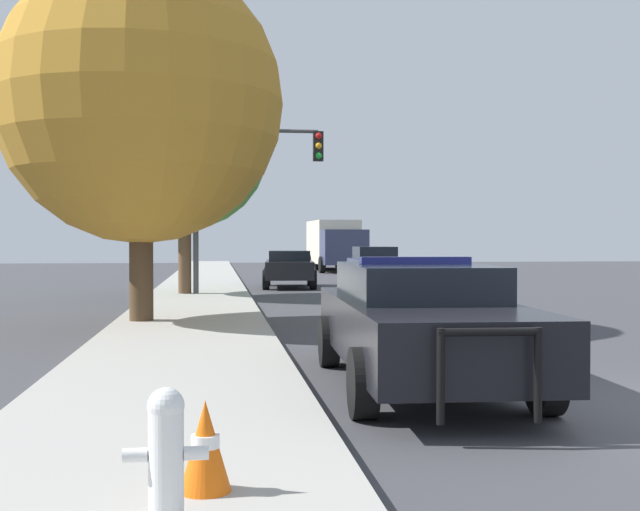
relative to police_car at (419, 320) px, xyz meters
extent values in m
cube|color=#A3A099|center=(-2.88, -1.59, -0.71)|extent=(3.00, 110.00, 0.13)
cube|color=black|center=(0.00, -0.05, -0.09)|extent=(2.05, 5.27, 0.68)
cube|color=black|center=(0.01, 0.21, 0.45)|extent=(1.69, 2.76, 0.41)
cylinder|color=black|center=(0.84, -1.69, -0.43)|extent=(0.27, 0.70, 0.69)
cylinder|color=black|center=(-0.97, -1.62, -0.43)|extent=(0.27, 0.70, 0.69)
cylinder|color=black|center=(0.97, 1.53, -0.43)|extent=(0.27, 0.70, 0.69)
cylinder|color=black|center=(-0.84, 1.60, -0.43)|extent=(0.27, 0.70, 0.69)
cylinder|color=black|center=(0.31, -2.78, -0.19)|extent=(0.07, 0.07, 0.80)
cylinder|color=black|center=(-0.53, -2.75, -0.19)|extent=(0.07, 0.07, 0.80)
cylinder|color=black|center=(-0.11, -2.77, 0.18)|extent=(0.88, 0.10, 0.07)
cube|color=navy|center=(0.01, 0.21, 0.70)|extent=(1.34, 0.25, 0.09)
cube|color=navy|center=(0.93, -0.09, -0.06)|extent=(0.16, 3.74, 0.19)
cylinder|color=white|center=(-2.66, -4.57, -0.34)|extent=(0.20, 0.20, 0.62)
sphere|color=white|center=(-2.66, -4.57, 0.00)|extent=(0.21, 0.21, 0.21)
cylinder|color=white|center=(-2.83, -4.57, -0.28)|extent=(0.14, 0.08, 0.08)
cylinder|color=white|center=(-2.48, -4.57, -0.28)|extent=(0.14, 0.08, 0.08)
cylinder|color=#424247|center=(-2.96, 15.12, 1.88)|extent=(0.16, 0.16, 5.07)
cylinder|color=#424247|center=(-1.11, 15.12, 4.27)|extent=(3.70, 0.11, 0.11)
cube|color=black|center=(0.74, 15.12, 3.82)|extent=(0.30, 0.24, 0.90)
sphere|color=red|center=(0.74, 14.99, 4.12)|extent=(0.20, 0.20, 0.20)
sphere|color=orange|center=(0.74, 14.99, 3.82)|extent=(0.20, 0.20, 0.20)
sphere|color=green|center=(0.74, 14.99, 3.52)|extent=(0.20, 0.20, 0.20)
cube|color=black|center=(0.30, 20.02, -0.11)|extent=(2.01, 4.23, 0.63)
cube|color=black|center=(0.28, 19.81, 0.39)|extent=(1.62, 2.25, 0.37)
cylinder|color=black|center=(-0.42, 21.35, -0.43)|extent=(0.30, 0.72, 0.70)
cylinder|color=black|center=(1.23, 21.22, -0.43)|extent=(0.30, 0.72, 0.70)
cylinder|color=black|center=(-0.62, 18.81, -0.43)|extent=(0.30, 0.72, 0.70)
cylinder|color=black|center=(1.02, 18.68, -0.43)|extent=(0.30, 0.72, 0.70)
cube|color=#333856|center=(4.46, 39.44, -0.17)|extent=(2.02, 4.16, 0.55)
cube|color=black|center=(4.47, 39.24, 0.35)|extent=(1.66, 2.20, 0.50)
cylinder|color=black|center=(3.51, 40.66, -0.45)|extent=(0.28, 0.68, 0.66)
cylinder|color=black|center=(5.27, 40.75, -0.45)|extent=(0.28, 0.68, 0.66)
cylinder|color=black|center=(3.65, 38.14, -0.45)|extent=(0.28, 0.68, 0.66)
cylinder|color=black|center=(5.41, 38.23, -0.45)|extent=(0.28, 0.68, 0.66)
cube|color=#333856|center=(4.22, 23.55, -0.13)|extent=(2.03, 4.77, 0.62)
cube|color=black|center=(4.23, 23.79, 0.43)|extent=(1.67, 2.51, 0.51)
cylinder|color=black|center=(5.04, 22.06, -0.44)|extent=(0.27, 0.68, 0.67)
cylinder|color=black|center=(3.26, 22.14, -0.44)|extent=(0.27, 0.68, 0.67)
cylinder|color=black|center=(5.17, 24.97, -0.44)|extent=(0.27, 0.68, 0.67)
cylinder|color=black|center=(3.40, 25.05, -0.44)|extent=(0.27, 0.68, 0.67)
cube|color=#333856|center=(4.37, 32.66, 0.59)|extent=(2.40, 1.97, 1.86)
cube|color=beige|center=(4.27, 36.06, 0.86)|extent=(2.48, 4.97, 2.41)
cylinder|color=black|center=(5.51, 32.88, -0.34)|extent=(0.30, 0.89, 0.88)
cylinder|color=black|center=(3.22, 32.81, -0.34)|extent=(0.30, 0.89, 0.88)
cylinder|color=black|center=(5.39, 37.01, -0.34)|extent=(0.30, 0.89, 0.88)
cylinder|color=black|center=(3.10, 36.95, -0.34)|extent=(0.30, 0.89, 0.88)
cylinder|color=brown|center=(-3.29, 15.21, 0.88)|extent=(0.39, 0.39, 3.05)
sphere|color=#4C8E38|center=(-3.29, 15.21, 3.79)|extent=(5.07, 5.07, 5.07)
cylinder|color=#4C3823|center=(-3.84, 7.05, 0.75)|extent=(0.47, 0.47, 2.80)
sphere|color=#B77F28|center=(-3.84, 7.05, 3.70)|extent=(5.65, 5.65, 5.65)
cone|color=orange|center=(-2.44, -4.09, -0.36)|extent=(0.33, 0.33, 0.58)
cylinder|color=white|center=(-2.44, -4.09, -0.33)|extent=(0.18, 0.18, 0.08)
camera|label=1|loc=(-2.37, -9.18, 0.94)|focal=45.00mm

